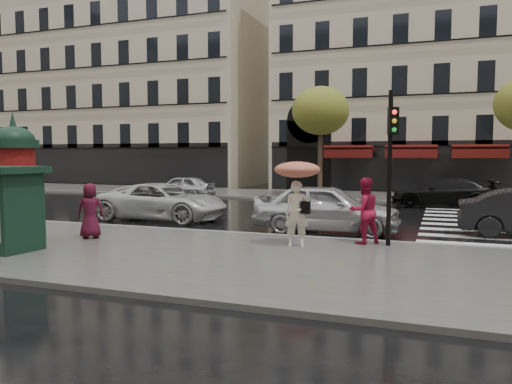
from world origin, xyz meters
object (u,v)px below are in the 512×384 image
at_px(man_burgundy, 90,211).
at_px(morris_column, 15,179).
at_px(newsstand, 4,207).
at_px(woman_umbrella, 297,189).
at_px(car_far_silver, 181,187).
at_px(car_white, 162,202).
at_px(woman_red, 364,211).
at_px(car_silver, 326,208).
at_px(car_black, 443,193).
at_px(traffic_light, 391,152).

distance_m(man_burgundy, morris_column, 2.29).
bearing_deg(newsstand, woman_umbrella, 25.02).
bearing_deg(car_far_silver, woman_umbrella, 36.04).
relative_size(car_white, car_far_silver, 1.31).
height_order(woman_red, morris_column, morris_column).
xyz_separation_m(man_burgundy, morris_column, (-1.85, -0.96, 0.95)).
height_order(woman_umbrella, man_burgundy, woman_umbrella).
bearing_deg(newsstand, car_far_silver, 103.53).
relative_size(morris_column, car_silver, 0.77).
bearing_deg(car_far_silver, car_black, 87.82).
distance_m(woman_umbrella, woman_red, 2.03).
height_order(man_burgundy, newsstand, newsstand).
bearing_deg(car_white, woman_red, -111.90).
distance_m(woman_umbrella, car_far_silver, 16.88).
bearing_deg(car_silver, man_burgundy, 122.42).
relative_size(newsstand, car_white, 0.41).
bearing_deg(morris_column, woman_umbrella, 13.01).
bearing_deg(woman_umbrella, newsstand, -154.98).
height_order(newsstand, car_white, newsstand).
bearing_deg(woman_red, car_silver, -93.16).
xyz_separation_m(man_burgundy, car_white, (-0.66, 5.10, -0.20)).
bearing_deg(car_far_silver, car_white, 21.18).
height_order(newsstand, car_far_silver, newsstand).
relative_size(woman_umbrella, newsstand, 1.09).
xyz_separation_m(car_silver, car_black, (3.62, 10.01, -0.10)).
bearing_deg(car_far_silver, man_burgundy, 15.18).
xyz_separation_m(woman_red, newsstand, (-8.45, -4.23, 0.20)).
xyz_separation_m(man_burgundy, newsstand, (-0.79, -2.32, 0.30)).
height_order(newsstand, car_black, newsstand).
bearing_deg(morris_column, car_silver, 32.88).
bearing_deg(car_far_silver, woman_red, 42.42).
distance_m(woman_red, car_black, 12.46).
height_order(woman_red, car_far_silver, woman_red).
bearing_deg(woman_umbrella, car_silver, 89.00).
bearing_deg(newsstand, car_silver, 43.34).
bearing_deg(man_burgundy, car_black, -149.97).
distance_m(morris_column, car_black, 19.09).
height_order(woman_umbrella, car_white, woman_umbrella).
bearing_deg(man_burgundy, woman_umbrella, 162.60).
relative_size(woman_red, morris_column, 0.50).
distance_m(woman_red, morris_column, 9.96).
height_order(woman_red, car_silver, woman_red).
xyz_separation_m(woman_red, car_silver, (-1.56, 2.27, -0.22)).
xyz_separation_m(woman_red, traffic_light, (0.69, -0.14, 1.61)).
height_order(traffic_light, car_black, traffic_light).
distance_m(car_silver, car_black, 10.65).
height_order(man_burgundy, car_far_silver, man_burgundy).
distance_m(car_white, car_black, 13.80).
height_order(morris_column, newsstand, morris_column).
xyz_separation_m(woman_red, car_white, (-8.32, 3.19, -0.30)).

